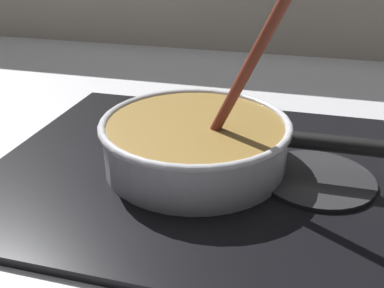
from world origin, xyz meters
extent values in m
cube|color=#B7B7BC|center=(0.00, 0.00, -0.02)|extent=(2.40, 1.60, 0.04)
cube|color=black|center=(0.00, 0.10, 0.01)|extent=(0.56, 0.48, 0.01)
torus|color=#592D0C|center=(0.00, 0.10, 0.02)|extent=(0.16, 0.16, 0.01)
cylinder|color=#262628|center=(0.17, 0.10, 0.01)|extent=(0.15, 0.15, 0.01)
cylinder|color=silver|center=(0.00, 0.10, 0.04)|extent=(0.25, 0.25, 0.06)
cylinder|color=olive|center=(0.00, 0.10, 0.05)|extent=(0.24, 0.24, 0.06)
torus|color=silver|center=(0.00, 0.10, 0.08)|extent=(0.26, 0.26, 0.01)
cylinder|color=black|center=(0.19, 0.10, 0.07)|extent=(0.14, 0.02, 0.02)
cylinder|color=#EDD88C|center=(-0.09, 0.13, 0.07)|extent=(0.03, 0.03, 0.01)
cylinder|color=#EDD88C|center=(0.01, 0.09, 0.07)|extent=(0.03, 0.03, 0.01)
cylinder|color=#E5CC7A|center=(-0.06, 0.10, 0.07)|extent=(0.03, 0.03, 0.01)
cylinder|color=#E5CC7A|center=(-0.03, 0.07, 0.07)|extent=(0.03, 0.03, 0.01)
cylinder|color=#E5CC7A|center=(-0.01, 0.15, 0.07)|extent=(0.03, 0.03, 0.01)
cylinder|color=#E5CC7A|center=(0.04, 0.07, 0.07)|extent=(0.03, 0.03, 0.01)
cylinder|color=maroon|center=(0.09, 0.07, 0.20)|extent=(0.14, 0.04, 0.28)
cube|color=brown|center=(0.02, 0.09, 0.06)|extent=(0.05, 0.04, 0.01)
camera|label=1|loc=(0.14, -0.43, 0.32)|focal=40.80mm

